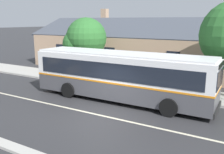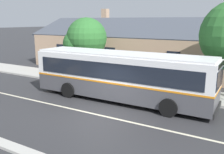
{
  "view_description": "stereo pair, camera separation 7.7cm",
  "coord_description": "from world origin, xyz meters",
  "px_view_note": "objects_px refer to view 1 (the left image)",
  "views": [
    {
      "loc": [
        6.94,
        -10.53,
        4.96
      ],
      "look_at": [
        -1.37,
        3.7,
        1.22
      ],
      "focal_mm": 40.0,
      "sensor_mm": 36.0,
      "label": 1
    },
    {
      "loc": [
        7.01,
        -10.49,
        4.96
      ],
      "look_at": [
        -1.37,
        3.7,
        1.22
      ],
      "focal_mm": 40.0,
      "sensor_mm": 36.0,
      "label": 2
    }
  ],
  "objects_px": {
    "transit_bus": "(120,75)",
    "bench_by_building": "(74,74)",
    "bench_down_street": "(109,79)",
    "bike_rack": "(48,67)",
    "street_tree_secondary": "(84,40)"
  },
  "relations": [
    {
      "from": "street_tree_secondary",
      "to": "bench_by_building",
      "type": "bearing_deg",
      "value": -97.55
    },
    {
      "from": "transit_bus",
      "to": "bench_by_building",
      "type": "xyz_separation_m",
      "value": [
        -5.9,
        2.73,
        -1.06
      ]
    },
    {
      "from": "bench_by_building",
      "to": "bike_rack",
      "type": "bearing_deg",
      "value": 170.45
    },
    {
      "from": "bench_down_street",
      "to": "bike_rack",
      "type": "xyz_separation_m",
      "value": [
        -7.16,
        0.8,
        0.12
      ]
    },
    {
      "from": "transit_bus",
      "to": "bike_rack",
      "type": "relative_size",
      "value": 10.02
    },
    {
      "from": "bench_down_street",
      "to": "bike_rack",
      "type": "bearing_deg",
      "value": 173.59
    },
    {
      "from": "bench_by_building",
      "to": "bike_rack",
      "type": "relative_size",
      "value": 1.57
    },
    {
      "from": "street_tree_secondary",
      "to": "bike_rack",
      "type": "bearing_deg",
      "value": -170.18
    },
    {
      "from": "bench_down_street",
      "to": "bike_rack",
      "type": "distance_m",
      "value": 7.2
    },
    {
      "from": "bench_down_street",
      "to": "bench_by_building",
      "type": "bearing_deg",
      "value": 176.78
    },
    {
      "from": "bench_by_building",
      "to": "bike_rack",
      "type": "height_order",
      "value": "bench_by_building"
    },
    {
      "from": "transit_bus",
      "to": "bike_rack",
      "type": "bearing_deg",
      "value": 160.65
    },
    {
      "from": "transit_bus",
      "to": "bike_rack",
      "type": "distance_m",
      "value": 10.1
    },
    {
      "from": "bench_by_building",
      "to": "bench_down_street",
      "type": "xyz_separation_m",
      "value": [
        3.57,
        -0.2,
        -0.01
      ]
    },
    {
      "from": "transit_bus",
      "to": "street_tree_secondary",
      "type": "distance_m",
      "value": 7.19
    }
  ]
}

